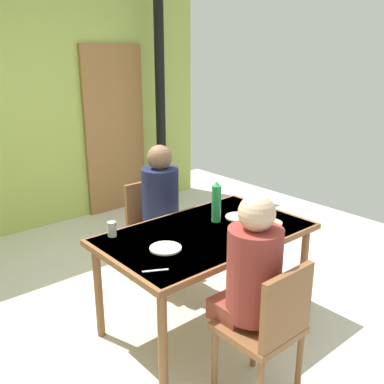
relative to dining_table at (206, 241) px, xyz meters
The scene contains 18 objects.
ground_plane 0.74m from the dining_table, 138.83° to the left, with size 6.32×6.32×0.00m, color silver.
wall_back 2.75m from the dining_table, 95.53° to the left, with size 4.67×0.10×2.65m, color #A9BE58.
door_wooden 2.73m from the dining_table, 71.93° to the left, with size 0.80×0.05×2.00m, color #986639.
stove_pipe_column 2.75m from the dining_table, 59.85° to the left, with size 0.12×0.12×2.65m, color black.
dining_table is the anchor object (origin of this frame).
chair_near_diner 0.84m from the dining_table, 107.82° to the right, with size 0.40×0.40×0.87m.
chair_far_diner 0.81m from the dining_table, 82.53° to the left, with size 0.40×0.40×0.87m.
person_near_diner 0.71m from the dining_table, 111.23° to the right, with size 0.30×0.37×0.77m.
person_far_diner 0.67m from the dining_table, 80.99° to the left, with size 0.30×0.37×0.77m.
water_bottle_green_near 0.30m from the dining_table, 26.62° to the left, with size 0.07×0.07×0.31m.
water_bottle_green_far 0.34m from the dining_table, 38.98° to the right, with size 0.06×0.06×0.26m.
dinner_plate_near_left 0.40m from the dining_table, behind, with size 0.20×0.20×0.01m, color white.
dinner_plate_near_right 0.37m from the dining_table, ahead, with size 0.20×0.20×0.01m, color white.
drinking_glass_by_near_diner 0.54m from the dining_table, ahead, with size 0.06×0.06×0.09m, color silver.
drinking_glass_by_far_diner 0.65m from the dining_table, 146.73° to the left, with size 0.06×0.06×0.10m, color silver.
bread_plate_sliced 0.48m from the dining_table, 25.86° to the right, with size 0.19×0.19×0.02m, color #DBB77A.
cutlery_knife_near 0.61m from the dining_table, 18.89° to the left, with size 0.15×0.02×0.00m, color silver.
cutlery_fork_near 0.65m from the dining_table, 158.80° to the right, with size 0.15×0.02×0.00m, color silver.
Camera 1 is at (-1.63, -2.28, 1.92)m, focal length 40.84 mm.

